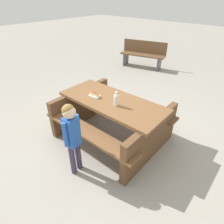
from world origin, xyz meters
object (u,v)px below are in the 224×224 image
(hotdog_tray, at_px, (95,95))
(park_bench_near, at_px, (143,54))
(picnic_table, at_px, (112,116))
(child_in_coat, at_px, (72,132))
(soda_bottle, at_px, (116,99))

(hotdog_tray, height_order, park_bench_near, park_bench_near)
(picnic_table, height_order, child_in_coat, child_in_coat)
(soda_bottle, bearing_deg, hotdog_tray, 2.42)
(hotdog_tray, height_order, child_in_coat, child_in_coat)
(child_in_coat, distance_m, park_bench_near, 4.87)
(soda_bottle, bearing_deg, park_bench_near, -62.24)
(picnic_table, relative_size, park_bench_near, 1.18)
(child_in_coat, relative_size, park_bench_near, 0.72)
(picnic_table, height_order, hotdog_tray, hotdog_tray)
(hotdog_tray, bearing_deg, child_in_coat, 117.61)
(picnic_table, xyz_separation_m, hotdog_tray, (0.30, 0.10, 0.34))
(hotdog_tray, relative_size, child_in_coat, 0.17)
(park_bench_near, bearing_deg, picnic_table, 116.30)
(soda_bottle, relative_size, park_bench_near, 0.15)
(picnic_table, height_order, soda_bottle, soda_bottle)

